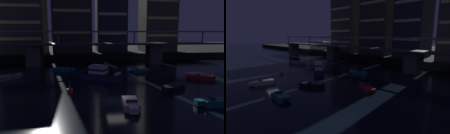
% 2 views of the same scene
% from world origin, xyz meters
% --- Properties ---
extents(ground_plane, '(400.00, 400.00, 0.00)m').
position_xyz_m(ground_plane, '(0.00, 0.00, 0.00)').
color(ground_plane, black).
extents(far_riverbank, '(240.00, 80.00, 2.20)m').
position_xyz_m(far_riverbank, '(0.00, 80.13, 1.10)').
color(far_riverbank, black).
rests_on(far_riverbank, ground).
extents(river_bridge, '(105.40, 6.40, 9.38)m').
position_xyz_m(river_bridge, '(0.00, 32.12, 4.37)').
color(river_bridge, '#4C4944').
rests_on(river_bridge, ground).
extents(tower_west_low, '(13.00, 12.72, 24.95)m').
position_xyz_m(tower_west_low, '(-22.05, 46.98, 14.52)').
color(tower_west_low, '#423D38').
rests_on(tower_west_low, far_riverbank).
extents(tower_west_tall, '(12.80, 8.48, 34.75)m').
position_xyz_m(tower_west_tall, '(-6.80, 47.75, 19.42)').
color(tower_west_tall, '#38332D').
rests_on(tower_west_tall, far_riverbank).
extents(tower_central, '(10.47, 10.84, 32.96)m').
position_xyz_m(tower_central, '(6.78, 51.08, 18.53)').
color(tower_central, '#282833').
rests_on(tower_central, far_riverbank).
extents(waterfront_pavilion, '(12.40, 7.40, 4.70)m').
position_xyz_m(waterfront_pavilion, '(-41.83, 44.04, 4.44)').
color(waterfront_pavilion, '#B2AD9E').
rests_on(waterfront_pavilion, far_riverbank).
extents(cabin_cruiser_near_left, '(8.72, 6.84, 2.79)m').
position_xyz_m(cabin_cruiser_near_left, '(-0.98, 13.15, 1.05)').
color(cabin_cruiser_near_left, '#19234C').
rests_on(cabin_cruiser_near_left, ground).
extents(speedboat_near_center, '(4.72, 3.93, 1.16)m').
position_xyz_m(speedboat_near_center, '(9.66, 3.92, 0.41)').
color(speedboat_near_center, black).
rests_on(speedboat_near_center, ground).
extents(speedboat_near_right, '(5.21, 2.65, 1.16)m').
position_xyz_m(speedboat_near_right, '(8.52, 19.35, 0.41)').
color(speedboat_near_right, '#196066').
rests_on(speedboat_near_right, ground).
extents(speedboat_mid_left, '(4.90, 3.49, 1.16)m').
position_xyz_m(speedboat_mid_left, '(18.15, 10.22, 0.41)').
color(speedboat_mid_left, maroon).
rests_on(speedboat_mid_left, ground).
extents(speedboat_mid_center, '(2.19, 5.23, 1.16)m').
position_xyz_m(speedboat_mid_center, '(1.23, -2.68, 0.41)').
color(speedboat_mid_center, beige).
rests_on(speedboat_mid_center, ground).
extents(speedboat_mid_right, '(5.22, 2.02, 1.16)m').
position_xyz_m(speedboat_mid_right, '(11.72, -3.68, 0.41)').
color(speedboat_mid_right, '#196066').
rests_on(speedboat_mid_right, ground).
extents(speedboat_far_left, '(4.14, 4.60, 1.16)m').
position_xyz_m(speedboat_far_left, '(-18.19, 16.33, 0.41)').
color(speedboat_far_left, gray).
rests_on(speedboat_far_left, ground).
extents(speedboat_far_center, '(5.13, 2.97, 1.16)m').
position_xyz_m(speedboat_far_center, '(-8.45, 23.27, 0.41)').
color(speedboat_far_center, '#196066').
rests_on(speedboat_far_center, ground).
extents(channel_buoy, '(0.90, 0.90, 1.76)m').
position_xyz_m(channel_buoy, '(-6.25, 4.82, 0.48)').
color(channel_buoy, red).
rests_on(channel_buoy, ground).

